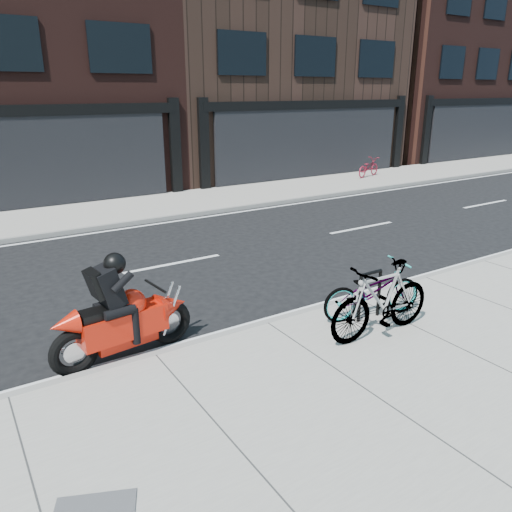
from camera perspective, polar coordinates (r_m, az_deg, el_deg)
ground at (r=10.12m, az=-4.94°, el=-4.08°), size 120.00×120.00×0.00m
sidewalk_near at (r=6.61m, az=16.70°, el=-17.58°), size 60.00×6.00×0.13m
sidewalk_far at (r=17.06m, az=-17.18°, el=4.76°), size 60.00×3.50×0.13m
building_mideast at (r=27.02m, az=-0.46°, el=23.52°), size 12.00×10.00×12.50m
building_east at (r=34.89m, az=17.88°, el=21.98°), size 10.00×10.00×13.00m
bike_rack at (r=8.67m, az=12.88°, el=-3.92°), size 0.52×0.07×0.86m
bicycle_front at (r=8.76m, az=13.15°, el=-3.84°), size 1.95×1.03×0.97m
bicycle_rear at (r=8.12m, az=14.13°, el=-4.86°), size 2.02×0.63×1.21m
motorcycle at (r=7.73m, az=-14.31°, el=-6.47°), size 2.27×0.65×1.69m
bicycle_far at (r=23.38m, az=12.72°, el=9.87°), size 1.70×0.98×0.84m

